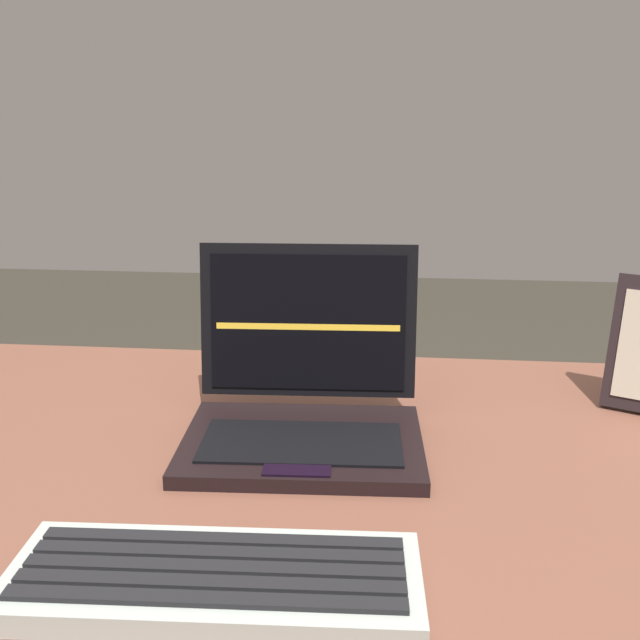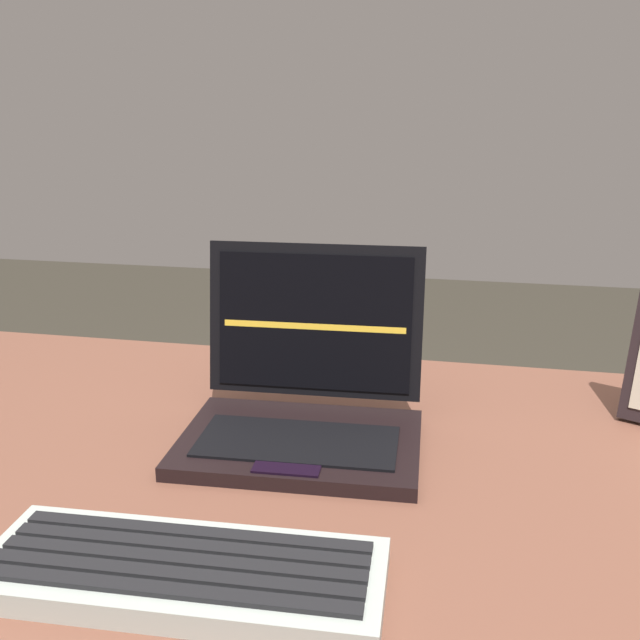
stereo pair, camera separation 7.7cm
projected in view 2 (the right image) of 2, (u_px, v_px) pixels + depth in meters
name	position (u px, v px, depth m)	size (l,w,h in m)	color
desk	(383.00, 545.00, 0.78)	(1.76, 0.68, 0.75)	brown
laptop_front	(305.00, 402.00, 0.80)	(0.27, 0.22, 0.21)	black
external_keyboard	(182.00, 572.00, 0.56)	(0.33, 0.13, 0.03)	#B5C0B7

